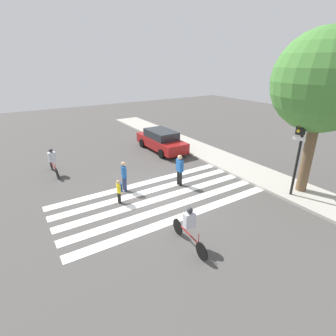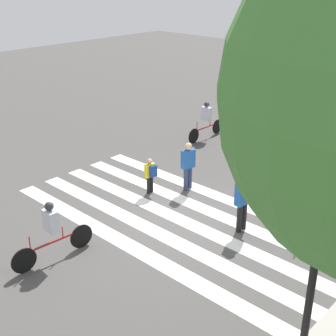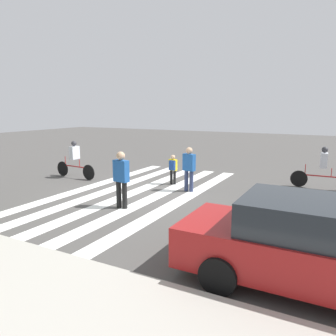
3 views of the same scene
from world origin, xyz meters
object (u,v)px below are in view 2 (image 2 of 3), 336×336
(pedestrian_adult_yellow_jacket, at_px, (188,163))
(pedestrian_adult_tall_backpack, at_px, (151,173))
(cyclist_near_curb, at_px, (52,229))
(traffic_light, at_px, (308,251))
(pedestrian_child_with_backpack, at_px, (243,199))
(cyclist_mid_street, at_px, (206,119))

(pedestrian_adult_yellow_jacket, bearing_deg, pedestrian_adult_tall_backpack, 158.06)
(pedestrian_adult_yellow_jacket, relative_size, cyclist_near_curb, 0.72)
(traffic_light, xyz_separation_m, pedestrian_child_with_backpack, (-4.03, -3.76, -2.00))
(traffic_light, distance_m, pedestrian_adult_yellow_jacket, 8.47)
(pedestrian_child_with_backpack, distance_m, pedestrian_adult_yellow_jacket, 2.93)
(pedestrian_child_with_backpack, height_order, cyclist_mid_street, pedestrian_child_with_backpack)
(traffic_light, bearing_deg, cyclist_near_curb, -87.34)
(pedestrian_adult_tall_backpack, height_order, pedestrian_adult_yellow_jacket, pedestrian_adult_yellow_jacket)
(traffic_light, height_order, pedestrian_adult_yellow_jacket, traffic_light)
(pedestrian_adult_yellow_jacket, bearing_deg, traffic_light, -114.67)
(cyclist_near_curb, bearing_deg, traffic_light, 96.75)
(traffic_light, distance_m, cyclist_mid_street, 13.18)
(traffic_light, relative_size, pedestrian_adult_yellow_jacket, 2.64)
(pedestrian_adult_tall_backpack, bearing_deg, pedestrian_adult_yellow_jacket, -22.99)
(traffic_light, distance_m, pedestrian_adult_tall_backpack, 8.56)
(cyclist_near_curb, height_order, cyclist_mid_street, cyclist_near_curb)
(pedestrian_adult_tall_backpack, xyz_separation_m, cyclist_mid_street, (-5.24, -1.96, 0.17))
(pedestrian_child_with_backpack, relative_size, cyclist_near_curb, 0.77)
(pedestrian_adult_tall_backpack, relative_size, cyclist_near_curb, 0.52)
(traffic_light, distance_m, cyclist_near_curb, 6.69)
(pedestrian_adult_tall_backpack, bearing_deg, cyclist_near_curb, -156.66)
(pedestrian_adult_yellow_jacket, xyz_separation_m, cyclist_mid_street, (-4.23, -2.66, -0.05))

